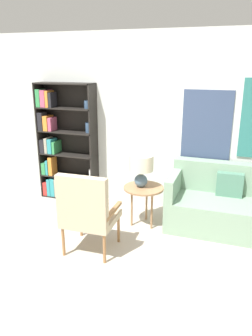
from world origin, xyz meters
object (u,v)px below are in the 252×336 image
at_px(bookshelf, 60,144).
at_px(couch, 227,206).
at_px(side_table, 144,191).
at_px(table_lamp, 141,166).
at_px(armchair, 87,210).

height_order(bookshelf, couch, bookshelf).
bearing_deg(couch, side_table, -165.47).
bearing_deg(side_table, table_lamp, 174.08).
height_order(armchair, couch, armchair).
distance_m(couch, side_table, 1.19).
bearing_deg(bookshelf, couch, -5.39).
bearing_deg(bookshelf, armchair, -51.62).
bearing_deg(armchair, bookshelf, 128.38).
bearing_deg(table_lamp, side_table, -5.92).
relative_size(armchair, table_lamp, 2.26).
distance_m(bookshelf, armchair, 1.96).
bearing_deg(armchair, side_table, 66.04).
bearing_deg(couch, table_lamp, -166.18).
height_order(side_table, table_lamp, table_lamp).
height_order(couch, table_lamp, table_lamp).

